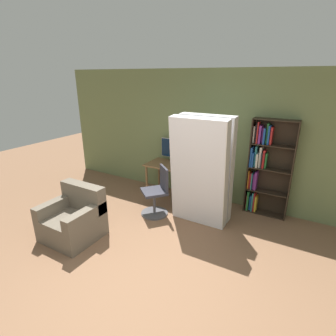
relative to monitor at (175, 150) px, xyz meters
The scene contains 9 objects.
ground_plane 3.16m from the monitor, 70.86° to the right, with size 16.00×16.00×0.00m, color brown.
wall_back 1.05m from the monitor, ahead, with size 8.00×0.06×2.70m.
desk 0.44m from the monitor, 79.28° to the right, with size 1.11×0.65×0.73m.
monitor is the anchor object (origin of this frame).
office_chair 1.25m from the monitor, 79.93° to the right, with size 0.62×0.62×0.95m.
bookshelf 1.91m from the monitor, ahead, with size 0.78×0.26×1.84m.
mattress_near 1.40m from the monitor, 44.19° to the right, with size 1.00×0.37×1.94m.
mattress_far 1.20m from the monitor, 33.31° to the right, with size 1.00×0.27×1.94m.
armchair 2.55m from the monitor, 104.30° to the right, with size 0.85×0.80×0.85m.
Camera 1 is at (1.66, -2.07, 2.56)m, focal length 28.00 mm.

